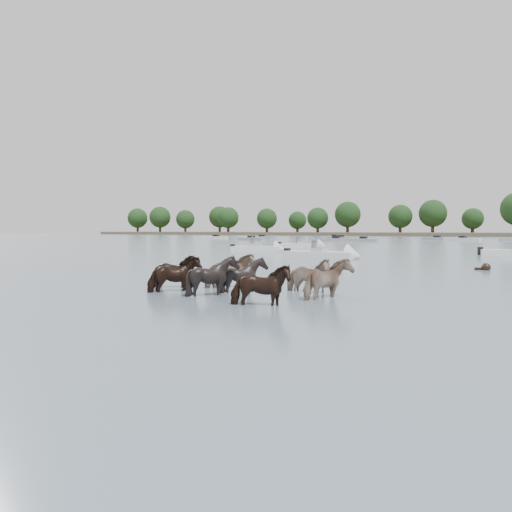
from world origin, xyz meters
The scene contains 9 objects.
ground centered at (0.00, 0.00, 0.00)m, with size 400.00×400.00×0.00m, color slate.
shoreline centered at (-70.00, 150.00, 0.50)m, with size 160.00×30.00×1.00m, color #4C4233.
pony_herd centered at (1.18, 0.79, 0.43)m, with size 7.14×4.46×1.46m.
swimming_pony centered at (6.67, 14.31, 0.10)m, with size 0.72×0.44×0.44m.
motorboat_a centered at (-12.35, 26.50, 0.23)m, with size 4.98×3.04×1.92m.
motorboat_b centered at (-3.32, 19.37, 0.23)m, with size 5.52×1.65×1.92m.
motorboat_f centered at (-12.63, 36.38, 0.23)m, with size 5.08×3.56×1.92m.
distant_flotilla centered at (-1.28, 76.69, 0.26)m, with size 103.75×27.49×0.93m.
treeline centered at (-69.14, 149.35, 6.54)m, with size 151.44×21.32×12.30m.
Camera 1 is at (9.41, -12.27, 1.95)m, focal length 35.65 mm.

